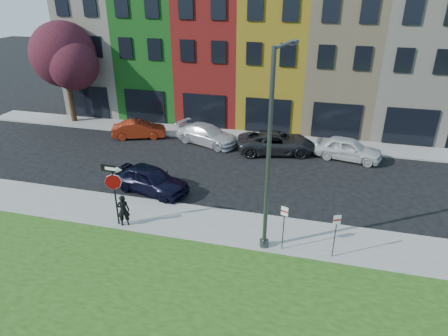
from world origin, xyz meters
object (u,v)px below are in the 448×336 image
(stop_sign, at_px, (113,183))
(street_lamp, at_px, (270,155))
(man, at_px, (123,210))
(sedan_near, at_px, (150,179))

(stop_sign, height_order, street_lamp, street_lamp)
(stop_sign, xyz_separation_m, man, (0.33, 0.01, -1.43))
(man, xyz_separation_m, street_lamp, (6.80, 0.19, 3.53))
(man, relative_size, sedan_near, 0.34)
(stop_sign, height_order, man, stop_sign)
(stop_sign, bearing_deg, man, 3.37)
(sedan_near, bearing_deg, man, -161.61)
(man, height_order, sedan_near, man)
(stop_sign, relative_size, sedan_near, 0.66)
(man, distance_m, street_lamp, 7.67)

